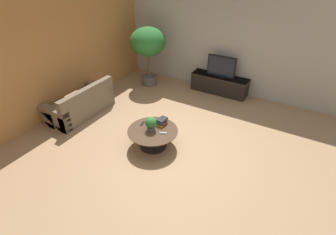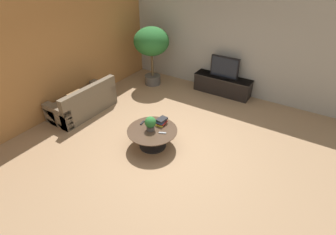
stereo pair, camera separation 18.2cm
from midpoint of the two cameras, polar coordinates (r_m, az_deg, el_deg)
The scene contains 12 objects.
ground_plane at distance 6.11m, azimuth 1.09°, elevation -5.29°, with size 24.00×24.00×0.00m, color #9E7A56.
back_wall_stone at distance 8.11m, azimuth 13.82°, elevation 15.64°, with size 7.40×0.12×3.00m, color #A39E93.
side_wall_left at distance 7.53m, azimuth -20.17°, elevation 13.32°, with size 0.12×7.40×3.00m, color #B2753D.
media_console at distance 8.23m, azimuth 12.39°, elevation 6.94°, with size 1.74×0.50×0.54m.
television at distance 8.01m, azimuth 12.87°, elevation 10.60°, with size 0.85×0.13×0.62m.
coffee_table at distance 5.82m, azimuth -2.52°, elevation -3.75°, with size 1.11×1.11×0.43m.
couch_by_wall at distance 7.37m, azimuth -17.24°, elevation 3.03°, with size 0.84×1.79×0.84m.
potted_palm_tall at distance 8.31m, azimuth -2.96°, elevation 15.63°, with size 1.08×1.08×1.84m.
potted_plant_tabletop at distance 5.65m, azimuth -2.93°, elevation -1.23°, with size 0.25×0.25×0.32m.
book_stack at distance 5.89m, azimuth -0.56°, elevation -0.81°, with size 0.25×0.31×0.15m.
remote_black at distance 5.97m, azimuth -4.76°, elevation -1.17°, with size 0.04×0.16×0.02m, color black.
remote_silver at distance 5.63m, azimuth -0.29°, elevation -3.37°, with size 0.04×0.16×0.02m, color gray.
Camera 2 is at (2.56, -4.07, 3.76)m, focal length 28.00 mm.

